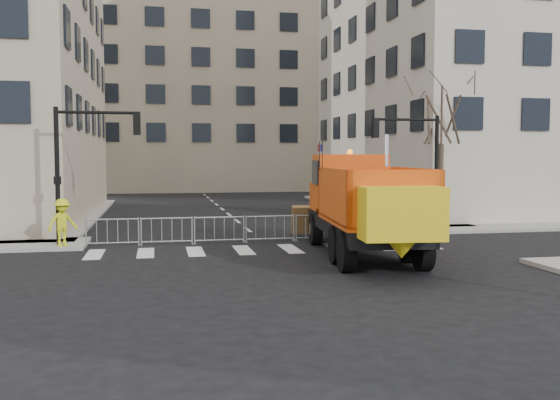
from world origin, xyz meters
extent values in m
plane|color=black|center=(0.00, 0.00, 0.00)|extent=(120.00, 120.00, 0.00)
cube|color=gray|center=(0.00, 8.50, 0.07)|extent=(64.00, 5.00, 0.15)
cube|color=#A08E7A|center=(0.00, 52.00, 12.00)|extent=(30.00, 18.00, 24.00)
cylinder|color=black|center=(-8.00, 7.50, 2.70)|extent=(0.18, 0.18, 5.40)
cylinder|color=black|center=(8.50, 9.50, 2.70)|extent=(0.18, 0.18, 5.40)
cube|color=black|center=(2.82, 3.31, 1.08)|extent=(3.38, 8.42, 0.51)
cylinder|color=black|center=(1.91, 6.37, 0.63)|extent=(0.51, 1.29, 1.25)
cylinder|color=black|center=(4.29, 6.15, 0.63)|extent=(0.51, 1.29, 1.25)
cylinder|color=black|center=(1.49, 1.94, 0.63)|extent=(0.51, 1.29, 1.25)
cylinder|color=black|center=(3.88, 1.72, 0.63)|extent=(0.51, 1.29, 1.25)
cylinder|color=black|center=(1.35, 0.47, 0.63)|extent=(0.51, 1.29, 1.25)
cylinder|color=black|center=(3.74, 0.24, 0.63)|extent=(0.51, 1.29, 1.25)
cube|color=#D3480B|center=(3.16, 6.94, 1.88)|extent=(2.55, 2.04, 1.14)
cube|color=#D3480B|center=(3.02, 5.46, 2.57)|extent=(2.78, 2.06, 2.05)
cylinder|color=silver|center=(4.14, 4.50, 2.97)|extent=(0.16, 0.16, 2.74)
cube|color=#D3480B|center=(2.67, 1.72, 2.28)|extent=(3.31, 5.26, 1.88)
cube|color=yellow|center=(2.39, -1.35, 1.94)|extent=(2.38, 1.35, 1.48)
cube|color=brown|center=(3.34, 8.87, 0.74)|extent=(3.69, 1.00, 1.28)
imported|color=black|center=(4.32, 7.00, 0.95)|extent=(0.75, 0.55, 1.89)
imported|color=black|center=(2.92, 7.00, 0.92)|extent=(1.01, 0.86, 1.83)
imported|color=black|center=(4.43, 7.00, 0.96)|extent=(1.04, 1.20, 1.93)
imported|color=yellow|center=(-7.75, 6.80, 1.04)|extent=(1.33, 1.19, 1.79)
cube|color=#AF0D2A|center=(7.11, 6.50, 0.70)|extent=(0.56, 0.53, 1.10)
camera|label=1|loc=(-4.26, -17.53, 3.51)|focal=40.00mm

